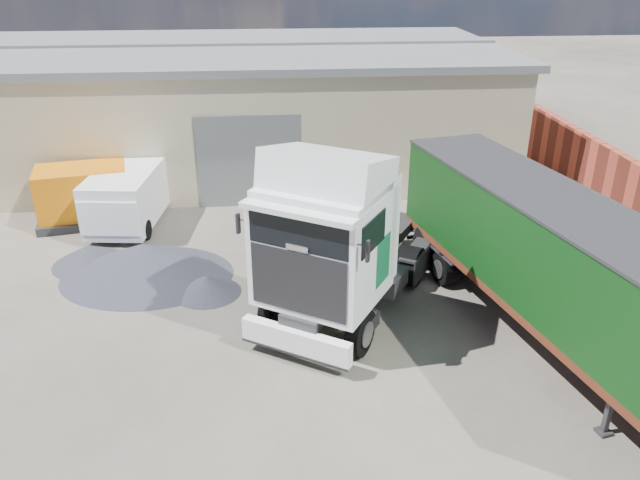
{
  "coord_description": "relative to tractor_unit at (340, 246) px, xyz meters",
  "views": [
    {
      "loc": [
        -1.3,
        -13.13,
        9.24
      ],
      "look_at": [
        0.1,
        3.0,
        1.65
      ],
      "focal_mm": 35.0,
      "sensor_mm": 36.0,
      "label": 1
    }
  ],
  "objects": [
    {
      "name": "gravel_heap",
      "position": [
        -5.75,
        2.83,
        -1.62
      ],
      "size": [
        6.23,
        5.6,
        1.11
      ],
      "rotation": [
        0.0,
        0.0,
        -0.05
      ],
      "color": "black",
      "rests_on": "ground"
    },
    {
      "name": "orange_skip",
      "position": [
        -8.58,
        7.34,
        -1.22
      ],
      "size": [
        3.7,
        2.72,
        2.1
      ],
      "rotation": [
        0.0,
        0.0,
        0.2
      ],
      "color": "#2D2D30",
      "rests_on": "ground"
    },
    {
      "name": "warehouse",
      "position": [
        -6.49,
        14.44,
        0.53
      ],
      "size": [
        30.6,
        12.6,
        5.42
      ],
      "color": "#B3AC8A",
      "rests_on": "ground"
    },
    {
      "name": "box_trailer",
      "position": [
        5.05,
        -1.28,
        0.19
      ],
      "size": [
        4.86,
        11.75,
        3.82
      ],
      "rotation": [
        0.0,
        0.0,
        0.22
      ],
      "color": "#2D2D30",
      "rests_on": "ground"
    },
    {
      "name": "ground",
      "position": [
        -0.5,
        -1.56,
        -2.13
      ],
      "size": [
        120.0,
        120.0,
        0.0
      ],
      "primitive_type": "plane",
      "color": "#272520",
      "rests_on": "ground"
    },
    {
      "name": "tractor_unit",
      "position": [
        0.0,
        0.0,
        0.0
      ],
      "size": [
        6.34,
        7.81,
        5.08
      ],
      "rotation": [
        0.0,
        0.0,
        -0.55
      ],
      "color": "black",
      "rests_on": "ground"
    },
    {
      "name": "brick_boundary_wall",
      "position": [
        11.0,
        4.44,
        -0.88
      ],
      "size": [
        0.35,
        26.0,
        2.5
      ],
      "primitive_type": "cube",
      "color": "#953626",
      "rests_on": "ground"
    },
    {
      "name": "panel_van",
      "position": [
        -6.89,
        7.17,
        -1.06
      ],
      "size": [
        2.65,
        5.3,
        2.08
      ],
      "rotation": [
        0.0,
        0.0,
        -0.11
      ],
      "color": "black",
      "rests_on": "ground"
    }
  ]
}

